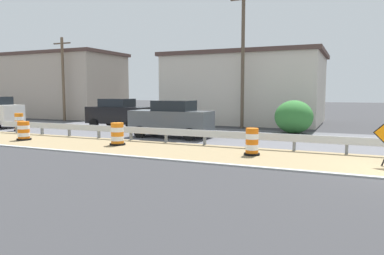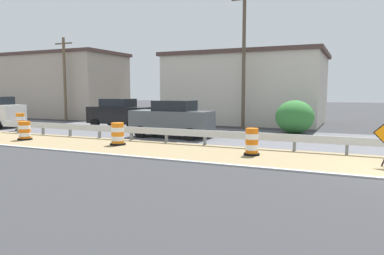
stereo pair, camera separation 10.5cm
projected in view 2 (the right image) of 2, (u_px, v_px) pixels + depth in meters
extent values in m
cube|color=slate|center=(347.00, 146.00, 14.47)|extent=(0.12, 0.12, 0.70)
cube|color=slate|center=(294.00, 143.00, 15.31)|extent=(0.12, 0.12, 0.70)
cube|color=slate|center=(247.00, 140.00, 16.14)|extent=(0.12, 0.12, 0.70)
cube|color=slate|center=(205.00, 138.00, 16.98)|extent=(0.12, 0.12, 0.70)
cube|color=slate|center=(166.00, 135.00, 17.82)|extent=(0.12, 0.12, 0.70)
cube|color=slate|center=(131.00, 133.00, 18.66)|extent=(0.12, 0.12, 0.70)
cube|color=slate|center=(99.00, 132.00, 19.50)|extent=(0.12, 0.12, 0.70)
cube|color=slate|center=(70.00, 130.00, 20.34)|extent=(0.12, 0.12, 0.70)
cube|color=slate|center=(43.00, 129.00, 21.18)|extent=(0.12, 0.12, 0.70)
cube|color=slate|center=(18.00, 127.00, 22.02)|extent=(0.12, 0.12, 0.70)
cylinder|color=orange|center=(252.00, 152.00, 14.28)|extent=(0.50, 0.50, 0.21)
cylinder|color=white|center=(252.00, 147.00, 14.26)|extent=(0.50, 0.50, 0.21)
cylinder|color=orange|center=(252.00, 142.00, 14.23)|extent=(0.50, 0.50, 0.21)
cylinder|color=white|center=(252.00, 136.00, 14.21)|extent=(0.50, 0.50, 0.21)
cylinder|color=orange|center=(252.00, 131.00, 14.19)|extent=(0.50, 0.50, 0.21)
cylinder|color=black|center=(252.00, 154.00, 14.28)|extent=(0.63, 0.63, 0.08)
cylinder|color=orange|center=(118.00, 143.00, 17.03)|extent=(0.59, 0.59, 0.21)
cylinder|color=white|center=(118.00, 138.00, 17.01)|extent=(0.59, 0.59, 0.21)
cylinder|color=orange|center=(118.00, 134.00, 16.99)|extent=(0.59, 0.59, 0.21)
cylinder|color=white|center=(118.00, 129.00, 16.97)|extent=(0.59, 0.59, 0.21)
cylinder|color=orange|center=(117.00, 125.00, 16.95)|extent=(0.59, 0.59, 0.21)
cylinder|color=black|center=(118.00, 144.00, 17.04)|extent=(0.74, 0.74, 0.08)
cylinder|color=orange|center=(25.00, 138.00, 18.82)|extent=(0.58, 0.58, 0.19)
cylinder|color=white|center=(25.00, 134.00, 18.80)|extent=(0.58, 0.58, 0.19)
cylinder|color=orange|center=(25.00, 131.00, 18.78)|extent=(0.58, 0.58, 0.19)
cylinder|color=white|center=(24.00, 127.00, 18.76)|extent=(0.58, 0.58, 0.19)
cylinder|color=orange|center=(24.00, 123.00, 18.74)|extent=(0.58, 0.58, 0.19)
cylinder|color=black|center=(25.00, 139.00, 18.82)|extent=(0.73, 0.73, 0.08)
cylinder|color=orange|center=(21.00, 129.00, 23.33)|extent=(0.52, 0.52, 0.23)
cylinder|color=white|center=(21.00, 125.00, 23.31)|extent=(0.52, 0.52, 0.23)
cylinder|color=orange|center=(20.00, 122.00, 23.29)|extent=(0.52, 0.52, 0.23)
cylinder|color=white|center=(20.00, 118.00, 23.27)|extent=(0.52, 0.52, 0.23)
cylinder|color=orange|center=(20.00, 115.00, 23.24)|extent=(0.52, 0.52, 0.23)
cylinder|color=black|center=(21.00, 130.00, 23.34)|extent=(0.65, 0.65, 0.08)
cube|color=black|center=(120.00, 115.00, 25.15)|extent=(1.88, 4.50, 1.14)
cube|color=black|center=(118.00, 103.00, 25.14)|extent=(1.66, 2.08, 0.56)
cylinder|color=black|center=(146.00, 123.00, 25.46)|extent=(0.23, 0.64, 0.64)
cylinder|color=black|center=(131.00, 125.00, 23.80)|extent=(0.23, 0.64, 0.64)
cylinder|color=black|center=(111.00, 121.00, 26.62)|extent=(0.23, 0.64, 0.64)
cylinder|color=black|center=(95.00, 123.00, 24.97)|extent=(0.23, 0.64, 0.64)
cube|color=#4C5156|center=(172.00, 121.00, 19.83)|extent=(1.81, 4.51, 1.14)
cube|color=black|center=(175.00, 106.00, 19.67)|extent=(1.61, 2.08, 0.56)
cylinder|color=black|center=(140.00, 132.00, 19.67)|extent=(0.23, 0.64, 0.64)
cylinder|color=black|center=(156.00, 129.00, 21.28)|extent=(0.23, 0.64, 0.64)
cylinder|color=black|center=(190.00, 134.00, 18.49)|extent=(0.23, 0.64, 0.64)
cylinder|color=black|center=(203.00, 131.00, 20.10)|extent=(0.23, 0.64, 0.64)
cylinder|color=black|center=(20.00, 122.00, 25.74)|extent=(0.24, 0.65, 0.64)
cube|color=beige|center=(248.00, 90.00, 29.78)|extent=(8.40, 11.79, 5.26)
cube|color=#4C3833|center=(248.00, 56.00, 29.51)|extent=(8.73, 12.26, 0.30)
cube|color=#AD9E8E|center=(61.00, 87.00, 36.34)|extent=(6.34, 12.25, 5.95)
cube|color=#4C3833|center=(60.00, 56.00, 36.03)|extent=(6.60, 12.74, 0.30)
cylinder|color=brown|center=(244.00, 61.00, 24.55)|extent=(0.24, 0.24, 9.18)
cylinder|color=brown|center=(65.00, 79.00, 31.20)|extent=(0.24, 0.24, 7.11)
cube|color=brown|center=(63.00, 43.00, 30.90)|extent=(0.12, 1.80, 0.10)
ellipsoid|color=#337533|center=(295.00, 117.00, 21.72)|extent=(2.27, 2.27, 1.99)
cylinder|color=#4C3D2D|center=(66.00, 100.00, 35.45)|extent=(0.36, 0.36, 3.34)
ellipsoid|color=#286028|center=(65.00, 67.00, 35.13)|extent=(3.87, 3.87, 3.48)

